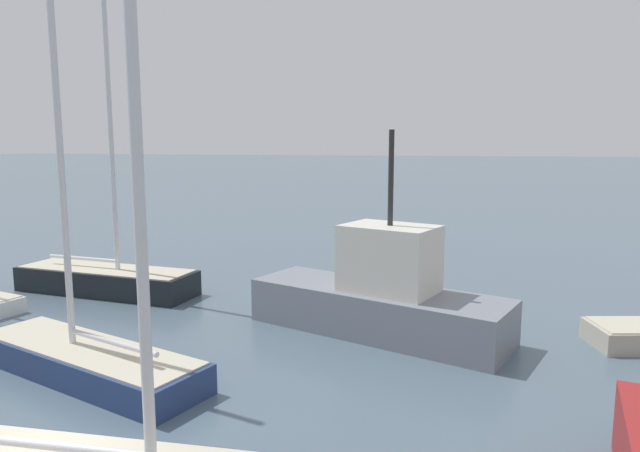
# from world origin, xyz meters

# --- Properties ---
(sailboat_1) EXTENTS (7.19, 3.52, 10.37)m
(sailboat_1) POSITION_xyz_m (-2.87, 4.66, 0.52)
(sailboat_1) COLOR navy
(sailboat_1) RESTS_ON ground_plane
(sailboat_4) EXTENTS (7.37, 2.18, 12.62)m
(sailboat_4) POSITION_xyz_m (-7.76, 11.48, 0.65)
(sailboat_4) COLOR black
(sailboat_4) RESTS_ON ground_plane
(fishing_boat_0) EXTENTS (8.43, 4.60, 6.21)m
(fishing_boat_0) POSITION_xyz_m (3.45, 10.14, 1.16)
(fishing_boat_0) COLOR gray
(fishing_boat_0) RESTS_ON ground_plane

